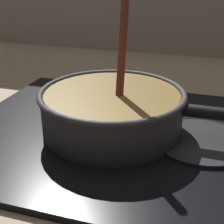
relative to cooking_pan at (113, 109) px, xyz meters
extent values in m
cube|color=#9E8466|center=(-0.06, -0.14, -0.07)|extent=(2.40, 1.60, 0.04)
cube|color=black|center=(0.00, 0.00, -0.05)|extent=(0.56, 0.48, 0.01)
torus|color=#592D0C|center=(0.00, 0.00, -0.04)|extent=(0.20, 0.20, 0.01)
cylinder|color=#262628|center=(0.16, 0.00, -0.04)|extent=(0.17, 0.17, 0.01)
cylinder|color=#38383D|center=(0.00, 0.00, -0.01)|extent=(0.25, 0.25, 0.07)
cylinder|color=olive|center=(0.00, 0.00, 0.00)|extent=(0.24, 0.24, 0.07)
torus|color=#38383D|center=(0.00, 0.00, 0.03)|extent=(0.26, 0.26, 0.01)
cylinder|color=#EDD88C|center=(0.04, -0.01, 0.02)|extent=(0.03, 0.03, 0.01)
cylinder|color=beige|center=(0.07, -0.03, 0.02)|extent=(0.03, 0.03, 0.01)
cylinder|color=beige|center=(0.01, -0.09, 0.02)|extent=(0.04, 0.04, 0.01)
cylinder|color=#E5CC7A|center=(0.04, 0.07, 0.02)|extent=(0.03, 0.03, 0.01)
cylinder|color=#E5CC7A|center=(-0.01, 0.00, 0.02)|extent=(0.04, 0.04, 0.01)
cylinder|color=maroon|center=(0.01, 0.03, 0.13)|extent=(0.03, 0.09, 0.24)
cube|color=brown|center=(0.01, -0.01, 0.02)|extent=(0.03, 0.05, 0.01)
camera|label=1|loc=(0.16, -0.52, 0.24)|focal=52.89mm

